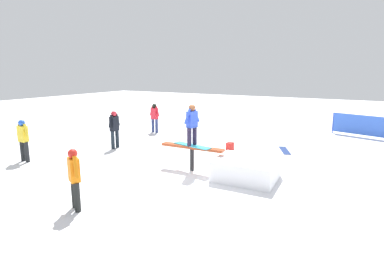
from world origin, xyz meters
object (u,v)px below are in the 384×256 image
(rail_feature, at_px, (192,150))
(bystander_black, at_px, (114,127))
(bystander_orange, at_px, (74,176))
(main_rider_on_rail, at_px, (192,125))
(bystander_red, at_px, (155,116))
(bystander_yellow, at_px, (23,138))
(loose_snowboard_navy, at_px, (285,150))
(backpack_on_snow, at_px, (230,147))

(rail_feature, xyz_separation_m, bystander_black, (4.28, -0.92, 0.21))
(rail_feature, height_order, bystander_orange, bystander_orange)
(main_rider_on_rail, relative_size, bystander_orange, 0.95)
(bystander_black, height_order, bystander_orange, bystander_black)
(bystander_red, height_order, bystander_black, bystander_black)
(main_rider_on_rail, height_order, bystander_orange, main_rider_on_rail)
(rail_feature, relative_size, bystander_orange, 1.48)
(bystander_orange, bearing_deg, main_rider_on_rail, -77.65)
(bystander_yellow, relative_size, bystander_black, 0.96)
(rail_feature, xyz_separation_m, loose_snowboard_navy, (-2.14, -4.03, -0.68))
(main_rider_on_rail, xyz_separation_m, backpack_on_snow, (-0.15, -2.95, -1.34))
(rail_feature, relative_size, bystander_yellow, 1.43)
(loose_snowboard_navy, relative_size, backpack_on_snow, 3.65)
(rail_feature, xyz_separation_m, backpack_on_snow, (-0.15, -2.95, -0.53))
(bystander_orange, relative_size, loose_snowboard_navy, 1.20)
(rail_feature, distance_m, bystander_yellow, 6.16)
(bystander_red, relative_size, backpack_on_snow, 4.54)
(bystander_yellow, xyz_separation_m, bystander_orange, (-4.78, 1.72, -0.03))
(bystander_red, height_order, loose_snowboard_navy, bystander_red)
(bystander_yellow, relative_size, bystander_red, 1.00)
(rail_feature, xyz_separation_m, main_rider_on_rail, (0.00, 0.00, 0.82))
(bystander_red, distance_m, backpack_on_snow, 5.23)
(rail_feature, xyz_separation_m, bystander_red, (4.80, -4.47, 0.17))
(bystander_yellow, distance_m, bystander_red, 6.67)
(loose_snowboard_navy, bearing_deg, main_rider_on_rail, -50.80)
(bystander_red, relative_size, bystander_orange, 1.04)
(bystander_red, bearing_deg, bystander_yellow, 91.24)
(rail_feature, relative_size, bystander_black, 1.38)
(bystander_black, distance_m, loose_snowboard_navy, 7.19)
(bystander_black, distance_m, bystander_orange, 5.79)
(rail_feature, relative_size, main_rider_on_rail, 1.56)
(main_rider_on_rail, xyz_separation_m, bystander_red, (4.80, -4.47, -0.65))
(rail_feature, relative_size, bystander_red, 1.43)
(loose_snowboard_navy, height_order, backpack_on_snow, backpack_on_snow)
(bystander_red, relative_size, bystander_black, 0.96)
(bystander_black, relative_size, loose_snowboard_navy, 1.29)
(bystander_black, bearing_deg, bystander_yellow, 150.63)
(bystander_yellow, distance_m, loose_snowboard_navy, 10.07)
(rail_feature, height_order, bystander_yellow, bystander_yellow)
(rail_feature, bearing_deg, bystander_yellow, 18.33)
(bystander_yellow, bearing_deg, bystander_black, 63.74)
(loose_snowboard_navy, bearing_deg, rail_feature, -50.80)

